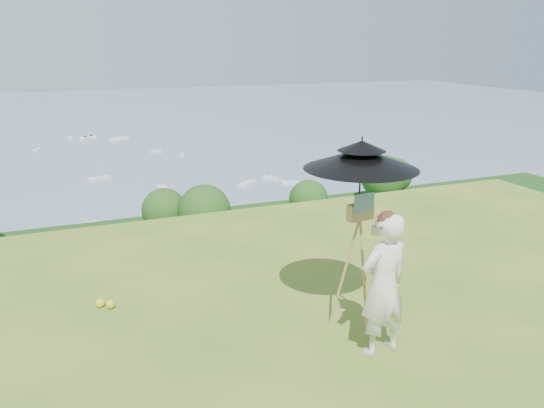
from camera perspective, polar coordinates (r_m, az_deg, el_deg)
name	(u,v)px	position (r m, az deg, el deg)	size (l,w,h in m)	color
shoreline_tier	(104,308)	(87.32, -17.60, -10.62)	(170.00, 28.00, 8.00)	gray
bay_water	(70,133)	(245.79, -20.88, 7.15)	(700.00, 700.00, 0.00)	#738DA4
slope_trees	(125,295)	(42.22, -15.54, -9.36)	(110.00, 50.00, 6.00)	#1E4A16
harbor_town	(100,269)	(84.60, -17.99, -6.70)	(110.00, 22.00, 5.00)	beige
moored_boats	(32,176)	(168.30, -24.36, 2.78)	(140.00, 140.00, 0.70)	silver
painter	(384,285)	(5.84, 11.91, -8.53)	(0.59, 0.39, 1.63)	silver
field_easel	(358,261)	(6.31, 9.20, -6.09)	(0.64, 0.64, 1.68)	#A67D45
sun_umbrella	(360,177)	(6.02, 9.47, 2.86)	(1.29, 1.29, 0.92)	black
painter_cap	(388,217)	(5.55, 12.39, -1.35)	(0.21, 0.26, 0.10)	#C56C73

